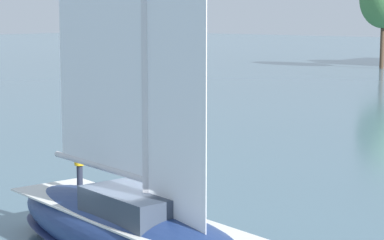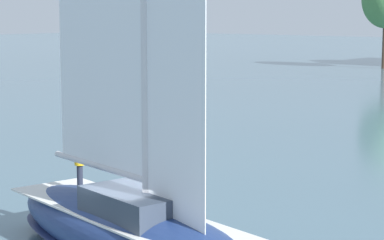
% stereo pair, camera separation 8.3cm
% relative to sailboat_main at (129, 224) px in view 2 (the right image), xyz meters
% --- Properties ---
extents(sailboat_main, '(12.14, 5.59, 16.09)m').
position_rel_sailboat_main_xyz_m(sailboat_main, '(0.00, 0.00, 0.00)').
color(sailboat_main, navy).
rests_on(sailboat_main, ground).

